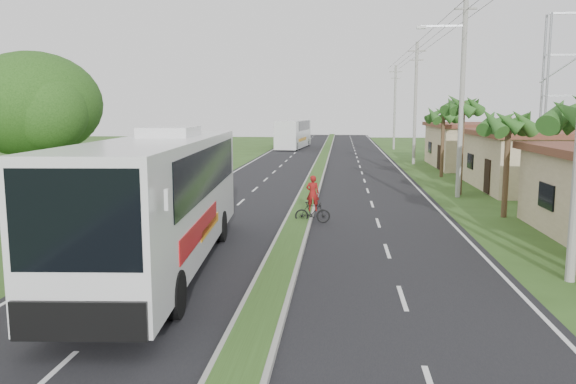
{
  "coord_description": "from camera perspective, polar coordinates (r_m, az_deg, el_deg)",
  "views": [
    {
      "loc": [
        1.84,
        -14.43,
        4.91
      ],
      "look_at": [
        -0.17,
        6.82,
        1.8
      ],
      "focal_mm": 35.0,
      "sensor_mm": 36.0,
      "label": 1
    }
  ],
  "objects": [
    {
      "name": "palm_verge_d",
      "position": [
        43.08,
        15.53,
        7.51
      ],
      "size": [
        2.4,
        2.4,
        5.25
      ],
      "color": "#473321",
      "rests_on": "ground"
    },
    {
      "name": "palm_verge_c",
      "position": [
        34.14,
        17.37,
        8.27
      ],
      "size": [
        2.4,
        2.4,
        5.85
      ],
      "color": "#473321",
      "rests_on": "ground"
    },
    {
      "name": "shop_far",
      "position": [
        51.96,
        19.01,
        4.55
      ],
      "size": [
        8.6,
        11.6,
        3.82
      ],
      "color": "tan",
      "rests_on": "ground"
    },
    {
      "name": "lane_edge_right",
      "position": [
        35.11,
        13.32,
        0.03
      ],
      "size": [
        0.12,
        160.0,
        0.01
      ],
      "primitive_type": "cube",
      "color": "silver",
      "rests_on": "ground"
    },
    {
      "name": "ground",
      "position": [
        15.35,
        -1.79,
        -10.37
      ],
      "size": [
        180.0,
        180.0,
        0.0
      ],
      "primitive_type": "plane",
      "color": "#2D481A",
      "rests_on": "ground"
    },
    {
      "name": "utility_pole_b",
      "position": [
        33.12,
        17.24,
        10.25
      ],
      "size": [
        3.2,
        0.28,
        12.0
      ],
      "color": "gray",
      "rests_on": "ground"
    },
    {
      "name": "coach_bus_main",
      "position": [
        17.77,
        -12.63,
        -0.0
      ],
      "size": [
        3.84,
        13.72,
        4.38
      ],
      "rotation": [
        0.0,
        0.0,
        0.08
      ],
      "color": "silver",
      "rests_on": "ground"
    },
    {
      "name": "road_asphalt",
      "position": [
        34.82,
        2.33,
        0.19
      ],
      "size": [
        14.0,
        160.0,
        0.02
      ],
      "primitive_type": "cube",
      "color": "black",
      "rests_on": "ground"
    },
    {
      "name": "utility_pole_c",
      "position": [
        52.85,
        12.82,
        8.91
      ],
      "size": [
        1.6,
        0.28,
        11.0
      ],
      "color": "gray",
      "rests_on": "ground"
    },
    {
      "name": "shade_tree",
      "position": [
        28.15,
        -24.54,
        7.79
      ],
      "size": [
        6.3,
        6.0,
        7.54
      ],
      "color": "#473321",
      "rests_on": "ground"
    },
    {
      "name": "lane_edge_left",
      "position": [
        35.81,
        -8.43,
        0.32
      ],
      "size": [
        0.12,
        160.0,
        0.01
      ],
      "primitive_type": "cube",
      "color": "silver",
      "rests_on": "ground"
    },
    {
      "name": "shop_mid",
      "position": [
        38.52,
        23.83,
        3.04
      ],
      "size": [
        7.6,
        10.6,
        3.67
      ],
      "color": "tan",
      "rests_on": "ground"
    },
    {
      "name": "utility_pole_d",
      "position": [
        72.73,
        10.8,
        8.55
      ],
      "size": [
        1.6,
        0.28,
        10.5
      ],
      "color": "gray",
      "rests_on": "ground"
    },
    {
      "name": "motorcyclist",
      "position": [
        24.57,
        2.51,
        -1.43
      ],
      "size": [
        1.56,
        0.49,
        2.12
      ],
      "rotation": [
        0.0,
        0.0,
        0.03
      ],
      "color": "black",
      "rests_on": "ground"
    },
    {
      "name": "median_strip",
      "position": [
        34.81,
        2.33,
        0.34
      ],
      "size": [
        1.2,
        160.0,
        0.18
      ],
      "color": "gray",
      "rests_on": "ground"
    },
    {
      "name": "palm_verge_b",
      "position": [
        27.49,
        21.52,
        6.57
      ],
      "size": [
        2.4,
        2.4,
        5.05
      ],
      "color": "#473321",
      "rests_on": "ground"
    },
    {
      "name": "coach_bus_far",
      "position": [
        73.72,
        0.58,
        6.08
      ],
      "size": [
        3.78,
        12.7,
        3.64
      ],
      "rotation": [
        0.0,
        0.0,
        -0.09
      ],
      "color": "silver",
      "rests_on": "ground"
    }
  ]
}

